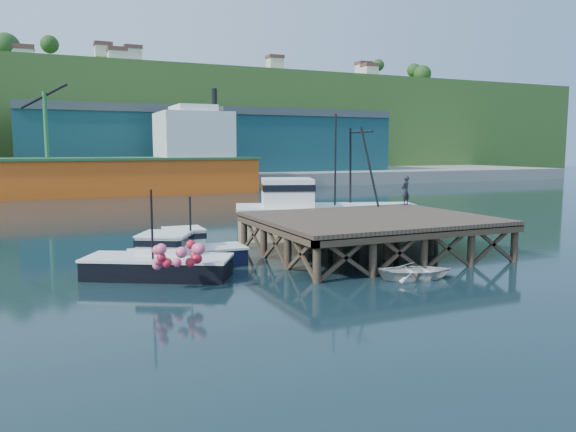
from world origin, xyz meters
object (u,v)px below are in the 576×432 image
boat_black (160,260)px  trawler (324,212)px  boat_navy (187,252)px  dockworker (405,190)px  dinghy (416,271)px

boat_black → trawler: (12.16, 7.12, 0.91)m
boat_navy → dockworker: bearing=12.9°
boat_black → dockworker: boat_black is taller
trawler → dockworker: trawler is taller
dinghy → boat_black: bearing=79.8°
boat_navy → trawler: (10.47, 5.39, 0.95)m
boat_navy → dinghy: bearing=-37.6°
boat_navy → trawler: trawler is taller
trawler → dockworker: 5.52m
trawler → dinghy: (-1.77, -12.30, -1.32)m
boat_black → trawler: 14.12m
boat_black → dinghy: bearing=2.4°
boat_navy → trawler: 11.81m
dinghy → dockworker: bearing=-16.9°
boat_black → dinghy: (10.39, -5.18, -0.40)m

